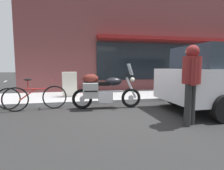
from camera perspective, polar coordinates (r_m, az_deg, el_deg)
The scene contains 5 objects.
ground_plane at distance 4.83m, azimuth 5.37°, elevation -9.39°, with size 80.00×80.00×0.00m, color #292929.
touring_motorcycle at distance 5.29m, azimuth -3.07°, elevation -1.44°, with size 2.14×0.62×1.38m.
parked_bicycle at distance 5.60m, azimuth -23.90°, elevation -3.73°, with size 1.76×0.48×0.95m.
pedestrian_walking at distance 4.08m, azimuth 24.66°, elevation 2.95°, with size 0.50×0.52×1.74m.
sandwich_board_sign at distance 6.93m, azimuth -13.72°, elevation 0.23°, with size 0.55×0.42×0.96m.
Camera 1 is at (-1.36, -4.46, 1.28)m, focal length 27.75 mm.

